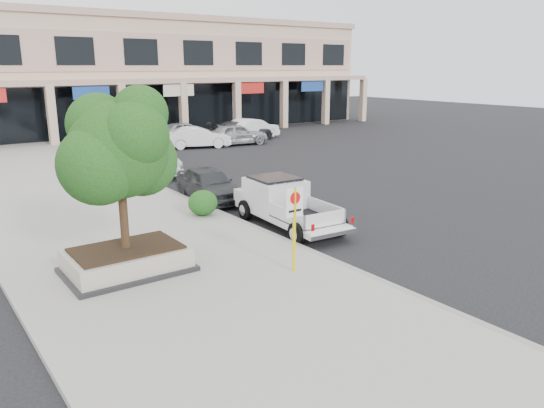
{
  "coord_description": "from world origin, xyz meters",
  "views": [
    {
      "loc": [
        -11.22,
        -11.57,
        5.48
      ],
      "look_at": [
        -1.78,
        1.5,
        1.25
      ],
      "focal_mm": 35.0,
      "sensor_mm": 36.0,
      "label": 1
    }
  ],
  "objects_px": {
    "planter_tree": "(122,149)",
    "lot_car_a": "(237,134)",
    "no_parking_sign": "(294,218)",
    "pickup_truck": "(289,204)",
    "lot_car_f": "(252,129)",
    "curb_car_c": "(123,146)",
    "curb_car_a": "(209,184)",
    "lot_car_c": "(242,131)",
    "lot_car_b": "(198,137)",
    "planter": "(127,260)",
    "curb_car_d": "(104,141)",
    "curb_car_b": "(147,160)",
    "lot_car_e": "(185,131)",
    "lot_car_d": "(117,134)"
  },
  "relations": [
    {
      "from": "lot_car_b",
      "to": "lot_car_f",
      "type": "xyz_separation_m",
      "value": [
        5.25,
        1.26,
        0.08
      ]
    },
    {
      "from": "curb_car_c",
      "to": "lot_car_d",
      "type": "relative_size",
      "value": 1.13
    },
    {
      "from": "curb_car_d",
      "to": "lot_car_d",
      "type": "height_order",
      "value": "curb_car_d"
    },
    {
      "from": "curb_car_a",
      "to": "lot_car_b",
      "type": "xyz_separation_m",
      "value": [
        6.6,
        13.31,
        0.02
      ]
    },
    {
      "from": "curb_car_a",
      "to": "lot_car_d",
      "type": "bearing_deg",
      "value": 86.07
    },
    {
      "from": "curb_car_a",
      "to": "lot_car_a",
      "type": "height_order",
      "value": "lot_car_a"
    },
    {
      "from": "curb_car_d",
      "to": "planter_tree",
      "type": "bearing_deg",
      "value": -108.41
    },
    {
      "from": "curb_car_b",
      "to": "lot_car_b",
      "type": "xyz_separation_m",
      "value": [
        6.54,
        6.74,
        -0.07
      ]
    },
    {
      "from": "pickup_truck",
      "to": "curb_car_d",
      "type": "xyz_separation_m",
      "value": [
        0.35,
        20.13,
        -0.09
      ]
    },
    {
      "from": "curb_car_c",
      "to": "lot_car_f",
      "type": "bearing_deg",
      "value": 13.22
    },
    {
      "from": "curb_car_c",
      "to": "curb_car_d",
      "type": "relative_size",
      "value": 1.07
    },
    {
      "from": "curb_car_c",
      "to": "planter_tree",
      "type": "bearing_deg",
      "value": -110.27
    },
    {
      "from": "curb_car_c",
      "to": "curb_car_b",
      "type": "bearing_deg",
      "value": -97.88
    },
    {
      "from": "planter_tree",
      "to": "curb_car_c",
      "type": "relative_size",
      "value": 0.72
    },
    {
      "from": "curb_car_c",
      "to": "lot_car_f",
      "type": "relative_size",
      "value": 1.15
    },
    {
      "from": "lot_car_c",
      "to": "lot_car_d",
      "type": "bearing_deg",
      "value": 68.78
    },
    {
      "from": "curb_car_a",
      "to": "lot_car_e",
      "type": "distance_m",
      "value": 18.96
    },
    {
      "from": "lot_car_c",
      "to": "lot_car_b",
      "type": "bearing_deg",
      "value": 110.03
    },
    {
      "from": "curb_car_d",
      "to": "lot_car_c",
      "type": "height_order",
      "value": "lot_car_c"
    },
    {
      "from": "no_parking_sign",
      "to": "curb_car_c",
      "type": "relative_size",
      "value": 0.41
    },
    {
      "from": "lot_car_e",
      "to": "curb_car_a",
      "type": "bearing_deg",
      "value": 154.8
    },
    {
      "from": "planter_tree",
      "to": "lot_car_a",
      "type": "height_order",
      "value": "planter_tree"
    },
    {
      "from": "curb_car_b",
      "to": "pickup_truck",
      "type": "bearing_deg",
      "value": -89.76
    },
    {
      "from": "no_parking_sign",
      "to": "pickup_truck",
      "type": "bearing_deg",
      "value": 53.99
    },
    {
      "from": "pickup_truck",
      "to": "lot_car_c",
      "type": "relative_size",
      "value": 1.03
    },
    {
      "from": "planter",
      "to": "curb_car_c",
      "type": "relative_size",
      "value": 0.58
    },
    {
      "from": "planter",
      "to": "curb_car_b",
      "type": "xyz_separation_m",
      "value": [
        5.92,
        12.55,
        0.32
      ]
    },
    {
      "from": "curb_car_c",
      "to": "lot_car_d",
      "type": "xyz_separation_m",
      "value": [
        1.95,
        6.45,
        -0.12
      ]
    },
    {
      "from": "no_parking_sign",
      "to": "pickup_truck",
      "type": "relative_size",
      "value": 0.44
    },
    {
      "from": "curb_car_a",
      "to": "lot_car_d",
      "type": "xyz_separation_m",
      "value": [
        2.74,
        18.39,
        -0.02
      ]
    },
    {
      "from": "curb_car_a",
      "to": "curb_car_b",
      "type": "xyz_separation_m",
      "value": [
        0.06,
        6.57,
        0.09
      ]
    },
    {
      "from": "no_parking_sign",
      "to": "lot_car_d",
      "type": "bearing_deg",
      "value": 79.52
    },
    {
      "from": "lot_car_b",
      "to": "pickup_truck",
      "type": "bearing_deg",
      "value": -179.89
    },
    {
      "from": "planter",
      "to": "lot_car_e",
      "type": "height_order",
      "value": "lot_car_e"
    },
    {
      "from": "lot_car_d",
      "to": "lot_car_f",
      "type": "relative_size",
      "value": 1.02
    },
    {
      "from": "planter_tree",
      "to": "curb_car_a",
      "type": "xyz_separation_m",
      "value": [
        5.72,
        5.83,
        -2.71
      ]
    },
    {
      "from": "lot_car_e",
      "to": "lot_car_f",
      "type": "relative_size",
      "value": 0.85
    },
    {
      "from": "pickup_truck",
      "to": "lot_car_f",
      "type": "distance_m",
      "value": 22.62
    },
    {
      "from": "curb_car_d",
      "to": "planter",
      "type": "bearing_deg",
      "value": -108.62
    },
    {
      "from": "planter",
      "to": "no_parking_sign",
      "type": "xyz_separation_m",
      "value": [
        3.61,
        -2.58,
        1.16
      ]
    },
    {
      "from": "lot_car_e",
      "to": "pickup_truck",
      "type": "bearing_deg",
      "value": 160.54
    },
    {
      "from": "planter_tree",
      "to": "lot_car_b",
      "type": "height_order",
      "value": "planter_tree"
    },
    {
      "from": "pickup_truck",
      "to": "lot_car_e",
      "type": "xyz_separation_m",
      "value": [
        7.22,
        22.31,
        -0.12
      ]
    },
    {
      "from": "curb_car_a",
      "to": "lot_car_d",
      "type": "relative_size",
      "value": 0.83
    },
    {
      "from": "curb_car_a",
      "to": "curb_car_c",
      "type": "height_order",
      "value": "curb_car_c"
    },
    {
      "from": "planter_tree",
      "to": "curb_car_a",
      "type": "bearing_deg",
      "value": 45.52
    },
    {
      "from": "planter",
      "to": "curb_car_b",
      "type": "relative_size",
      "value": 0.67
    },
    {
      "from": "lot_car_c",
      "to": "pickup_truck",
      "type": "bearing_deg",
      "value": 154.31
    },
    {
      "from": "planter_tree",
      "to": "lot_car_a",
      "type": "relative_size",
      "value": 0.9
    },
    {
      "from": "no_parking_sign",
      "to": "pickup_truck",
      "type": "distance_m",
      "value": 4.55
    }
  ]
}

